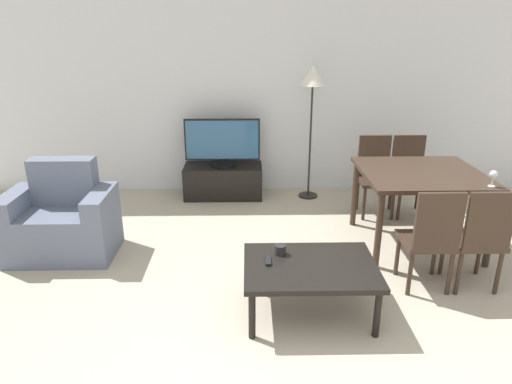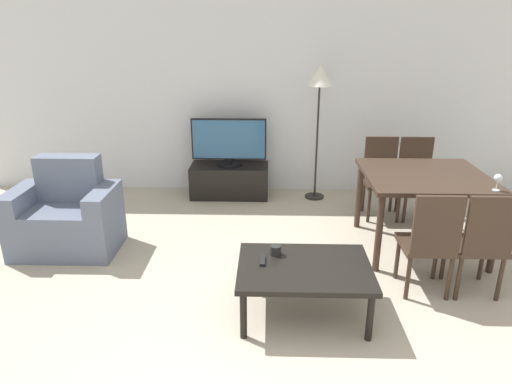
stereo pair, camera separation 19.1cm
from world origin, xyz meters
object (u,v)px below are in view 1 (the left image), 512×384
object	(u,v)px
dining_chair_near	(431,236)
cup_white_near	(281,250)
floor_lamp	(313,85)
armchair	(62,222)
tv_stand	(223,181)
tv	(222,143)
dining_table	(420,180)
wine_glass_left	(493,175)
dining_chair_far	(409,172)
remote_primary	(268,260)
dining_chair_far_left	(375,172)
coffee_table	(310,270)
dining_chair_near_right	(480,236)

from	to	relation	value
dining_chair_near	cup_white_near	size ratio (longest dim) A/B	10.34
dining_chair_near	floor_lamp	world-z (taller)	floor_lamp
armchair	tv_stand	distance (m)	2.11
armchair	tv	size ratio (longest dim) A/B	1.03
dining_table	floor_lamp	bearing A→B (deg)	122.99
dining_chair_near	wine_glass_left	world-z (taller)	wine_glass_left
dining_table	dining_chair_far	size ratio (longest dim) A/B	1.26
wine_glass_left	dining_table	bearing A→B (deg)	135.33
dining_chair_far	remote_primary	size ratio (longest dim) A/B	5.98
dining_chair_far_left	floor_lamp	xyz separation A→B (m)	(-0.69, 0.52, 0.92)
armchair	coffee_table	bearing A→B (deg)	-24.45
dining_chair_near	dining_chair_far_left	distance (m)	1.69
tv	dining_table	world-z (taller)	tv
dining_chair_near_right	armchair	bearing A→B (deg)	168.87
dining_chair_far	tv	bearing A→B (deg)	165.63
dining_chair_near_right	cup_white_near	bearing A→B (deg)	-175.39
dining_chair_near_right	dining_table	bearing A→B (deg)	103.16
dining_chair_far_left	remote_primary	bearing A→B (deg)	-124.18
floor_lamp	cup_white_near	xyz separation A→B (m)	(-0.53, -2.34, -0.96)
dining_chair_near_right	wine_glass_left	distance (m)	0.61
tv	coffee_table	xyz separation A→B (m)	(0.77, -2.54, -0.34)
dining_chair_near	remote_primary	size ratio (longest dim) A/B	5.98
tv	remote_primary	world-z (taller)	tv
dining_chair_near	tv_stand	bearing A→B (deg)	128.28
dining_chair_far_left	floor_lamp	size ratio (longest dim) A/B	0.55
tv_stand	remote_primary	world-z (taller)	remote_primary
cup_white_near	floor_lamp	bearing A→B (deg)	77.35
cup_white_near	wine_glass_left	distance (m)	1.98
dining_chair_near_right	wine_glass_left	world-z (taller)	wine_glass_left
dining_chair_far	floor_lamp	distance (m)	1.51
tv_stand	coffee_table	xyz separation A→B (m)	(0.77, -2.55, 0.16)
dining_table	dining_chair_near_right	distance (m)	0.89
cup_white_near	dining_chair_near	bearing A→B (deg)	6.10
tv_stand	remote_primary	bearing A→B (deg)	-79.56
dining_chair_far	dining_chair_near_right	size ratio (longest dim) A/B	1.00
dining_chair_near	dining_chair_far_left	xyz separation A→B (m)	(0.00, 1.69, 0.00)
dining_chair_far	dining_chair_near_right	distance (m)	1.69
armchair	floor_lamp	world-z (taller)	floor_lamp
dining_table	wine_glass_left	xyz separation A→B (m)	(0.45, -0.44, 0.19)
coffee_table	dining_chair_far	size ratio (longest dim) A/B	1.10
dining_chair_near	cup_white_near	bearing A→B (deg)	-173.90
dining_chair_near	dining_chair_far	distance (m)	1.74
armchair	dining_chair_far_left	xyz separation A→B (m)	(3.22, 0.98, 0.16)
dining_chair_near_right	remote_primary	bearing A→B (deg)	-171.83
tv_stand	cup_white_near	world-z (taller)	cup_white_near
coffee_table	dining_chair_near_right	size ratio (longest dim) A/B	1.10
dining_chair_far_left	cup_white_near	xyz separation A→B (m)	(-1.21, -1.82, -0.04)
remote_primary	coffee_table	bearing A→B (deg)	-9.26
dining_chair_far	wine_glass_left	distance (m)	1.36
tv_stand	cup_white_near	distance (m)	2.46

